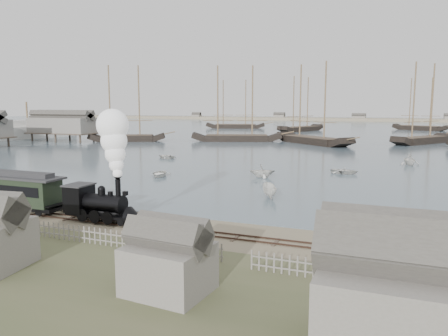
% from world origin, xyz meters
% --- Properties ---
extents(ground, '(600.00, 600.00, 0.00)m').
position_xyz_m(ground, '(0.00, 0.00, 0.00)').
color(ground, gray).
rests_on(ground, ground).
extents(harbor_water, '(600.00, 336.00, 0.06)m').
position_xyz_m(harbor_water, '(0.00, 170.00, 0.03)').
color(harbor_water, '#435461').
rests_on(harbor_water, ground).
extents(rail_track, '(120.00, 1.80, 0.16)m').
position_xyz_m(rail_track, '(0.00, -2.00, 0.04)').
color(rail_track, '#3D2A21').
rests_on(rail_track, ground).
extents(picket_fence_west, '(19.00, 0.10, 1.20)m').
position_xyz_m(picket_fence_west, '(-6.50, -7.00, 0.00)').
color(picket_fence_west, slate).
rests_on(picket_fence_west, ground).
extents(picket_fence_east, '(15.00, 0.10, 1.20)m').
position_xyz_m(picket_fence_east, '(12.50, -7.50, 0.00)').
color(picket_fence_east, slate).
rests_on(picket_fence_east, ground).
extents(shed_mid, '(4.00, 3.50, 3.60)m').
position_xyz_m(shed_mid, '(2.00, -12.00, 0.00)').
color(shed_mid, slate).
rests_on(shed_mid, ground).
extents(far_spit, '(500.00, 20.00, 1.80)m').
position_xyz_m(far_spit, '(0.00, 250.00, 0.00)').
color(far_spit, tan).
rests_on(far_spit, ground).
extents(locomotive, '(7.17, 2.68, 8.94)m').
position_xyz_m(locomotive, '(-8.78, -2.00, 4.13)').
color(locomotive, black).
rests_on(locomotive, ground).
extents(passenger_coach, '(13.27, 2.56, 3.22)m').
position_xyz_m(passenger_coach, '(-20.91, -2.00, 2.05)').
color(passenger_coach, black).
rests_on(passenger_coach, ground).
extents(beached_dinghy, '(3.78, 4.11, 0.69)m').
position_xyz_m(beached_dinghy, '(-15.02, 0.23, 0.35)').
color(beached_dinghy, silver).
rests_on(beached_dinghy, ground).
extents(rowboat_0, '(4.37, 3.65, 0.78)m').
position_xyz_m(rowboat_0, '(-17.01, 19.91, 0.45)').
color(rowboat_0, silver).
rests_on(rowboat_0, harbor_water).
extents(rowboat_1, '(3.88, 4.14, 1.75)m').
position_xyz_m(rowboat_1, '(-3.91, 24.36, 0.93)').
color(rowboat_1, silver).
rests_on(rowboat_1, harbor_water).
extents(rowboat_2, '(3.75, 2.63, 1.36)m').
position_xyz_m(rowboat_2, '(0.46, 12.25, 0.74)').
color(rowboat_2, silver).
rests_on(rowboat_2, harbor_water).
extents(rowboat_3, '(3.13, 4.07, 0.78)m').
position_xyz_m(rowboat_3, '(5.91, 31.54, 0.45)').
color(rowboat_3, silver).
rests_on(rowboat_3, harbor_water).
extents(rowboat_6, '(3.81, 4.46, 0.78)m').
position_xyz_m(rowboat_6, '(-26.15, 38.02, 0.45)').
color(rowboat_6, silver).
rests_on(rowboat_6, harbor_water).
extents(rowboat_7, '(4.36, 4.13, 1.80)m').
position_xyz_m(rowboat_7, '(14.57, 44.47, 0.96)').
color(rowboat_7, silver).
rests_on(rowboat_7, harbor_water).
extents(schooner_0, '(19.80, 12.95, 20.00)m').
position_xyz_m(schooner_0, '(-54.21, 67.24, 10.06)').
color(schooner_0, black).
rests_on(schooner_0, harbor_water).
extents(schooner_1, '(24.24, 13.12, 20.00)m').
position_xyz_m(schooner_1, '(-27.30, 78.53, 10.06)').
color(schooner_1, black).
rests_on(schooner_1, harbor_water).
extents(schooner_2, '(22.64, 20.96, 20.00)m').
position_xyz_m(schooner_2, '(-7.06, 78.07, 10.06)').
color(schooner_2, black).
rests_on(schooner_2, harbor_water).
extents(schooner_3, '(15.56, 20.09, 20.00)m').
position_xyz_m(schooner_3, '(18.29, 88.50, 10.06)').
color(schooner_3, black).
rests_on(schooner_3, harbor_water).
extents(schooner_6, '(24.83, 12.23, 20.00)m').
position_xyz_m(schooner_6, '(-50.26, 140.05, 10.06)').
color(schooner_6, black).
rests_on(schooner_6, harbor_water).
extents(schooner_7, '(13.99, 23.37, 20.00)m').
position_xyz_m(schooner_7, '(-20.69, 129.61, 10.06)').
color(schooner_7, black).
rests_on(schooner_7, harbor_water).
extents(schooner_8, '(20.58, 13.16, 20.00)m').
position_xyz_m(schooner_8, '(20.50, 153.01, 10.06)').
color(schooner_8, black).
rests_on(schooner_8, harbor_water).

